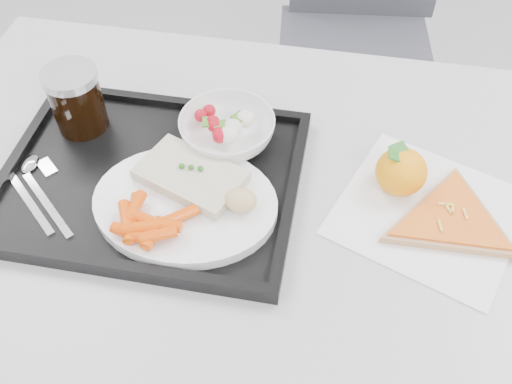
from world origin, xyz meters
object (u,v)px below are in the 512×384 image
(salad_bowl, at_px, (227,130))
(dinner_plate, at_px, (185,204))
(table, at_px, (272,231))
(pizza_slice, at_px, (451,220))
(tray, at_px, (152,179))
(cola_glass, at_px, (76,99))
(chair, at_px, (361,12))
(tangerine, at_px, (401,171))

(salad_bowl, bearing_deg, dinner_plate, -102.06)
(table, bearing_deg, pizza_slice, 2.39)
(tray, bearing_deg, cola_glass, 147.44)
(dinner_plate, bearing_deg, salad_bowl, 77.94)
(table, xyz_separation_m, chair, (0.10, 0.89, -0.15))
(chair, height_order, dinner_plate, chair)
(tray, height_order, tangerine, tangerine)
(chair, height_order, cola_glass, chair)
(table, height_order, tangerine, tangerine)
(salad_bowl, relative_size, cola_glass, 1.41)
(tray, relative_size, pizza_slice, 1.45)
(table, distance_m, tray, 0.21)
(table, distance_m, cola_glass, 0.38)
(dinner_plate, height_order, pizza_slice, dinner_plate)
(dinner_plate, height_order, salad_bowl, salad_bowl)
(tray, bearing_deg, table, -2.68)
(tray, bearing_deg, dinner_plate, -35.61)
(chair, bearing_deg, table, -96.76)
(chair, distance_m, tray, 0.95)
(tray, height_order, cola_glass, cola_glass)
(pizza_slice, bearing_deg, chair, 100.08)
(table, relative_size, tangerine, 13.00)
(tray, xyz_separation_m, cola_glass, (-0.14, 0.09, 0.06))
(tray, height_order, pizza_slice, tray)
(cola_glass, bearing_deg, pizza_slice, -8.60)
(table, distance_m, salad_bowl, 0.18)
(tray, height_order, salad_bowl, salad_bowl)
(cola_glass, bearing_deg, table, -16.78)
(dinner_plate, bearing_deg, table, 18.12)
(dinner_plate, bearing_deg, tray, 144.39)
(chair, bearing_deg, tray, -108.63)
(tangerine, bearing_deg, tray, -170.74)
(dinner_plate, xyz_separation_m, cola_glass, (-0.21, 0.14, 0.05))
(tray, xyz_separation_m, tangerine, (0.37, 0.06, 0.03))
(table, xyz_separation_m, tangerine, (0.18, 0.07, 0.10))
(table, bearing_deg, tangerine, 20.88)
(table, height_order, salad_bowl, salad_bowl)
(chair, bearing_deg, cola_glass, -119.26)
(cola_glass, xyz_separation_m, tangerine, (0.52, -0.03, -0.04))
(chair, relative_size, salad_bowl, 6.11)
(chair, distance_m, salad_bowl, 0.84)
(table, relative_size, cola_glass, 11.11)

